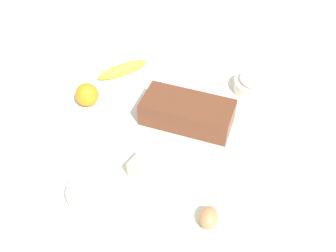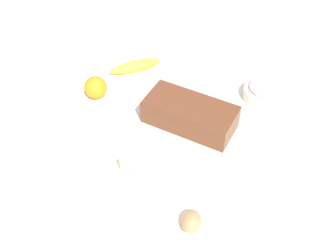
# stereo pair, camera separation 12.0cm
# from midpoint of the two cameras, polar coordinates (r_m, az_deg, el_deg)

# --- Properties ---
(ground_plane) EXTENTS (2.40, 2.40, 0.02)m
(ground_plane) POSITION_cam_midpoint_polar(r_m,az_deg,el_deg) (1.24, -2.78, -1.76)
(ground_plane) COLOR silver
(loaf_pan) EXTENTS (0.29, 0.15, 0.08)m
(loaf_pan) POSITION_cam_midpoint_polar(r_m,az_deg,el_deg) (1.24, 0.01, 1.87)
(loaf_pan) COLOR brown
(loaf_pan) RESTS_ON ground_plane
(flour_bowl) EXTENTS (0.13, 0.13, 0.07)m
(flour_bowl) POSITION_cam_midpoint_polar(r_m,az_deg,el_deg) (1.38, 9.63, 5.92)
(flour_bowl) COLOR silver
(flour_bowl) RESTS_ON ground_plane
(sugar_bowl) EXTENTS (0.14, 0.14, 0.07)m
(sugar_bowl) POSITION_cam_midpoint_polar(r_m,az_deg,el_deg) (1.09, -13.61, -9.20)
(sugar_bowl) COLOR silver
(sugar_bowl) RESTS_ON ground_plane
(banana) EXTENTS (0.17, 0.16, 0.04)m
(banana) POSITION_cam_midpoint_polar(r_m,az_deg,el_deg) (1.45, -8.81, 7.82)
(banana) COLOR yellow
(banana) RESTS_ON ground_plane
(orange_fruit) EXTENTS (0.08, 0.08, 0.08)m
(orange_fruit) POSITION_cam_midpoint_polar(r_m,az_deg,el_deg) (1.35, -13.95, 4.22)
(orange_fruit) COLOR orange
(orange_fruit) RESTS_ON ground_plane
(butter_block) EXTENTS (0.11, 0.09, 0.06)m
(butter_block) POSITION_cam_midpoint_polar(r_m,az_deg,el_deg) (1.11, -6.04, -6.47)
(butter_block) COLOR #F4EDB2
(butter_block) RESTS_ON ground_plane
(egg_near_butter) EXTENTS (0.05, 0.07, 0.05)m
(egg_near_butter) POSITION_cam_midpoint_polar(r_m,az_deg,el_deg) (1.03, 2.43, -13.04)
(egg_near_butter) COLOR #BA7E4C
(egg_near_butter) RESTS_ON ground_plane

